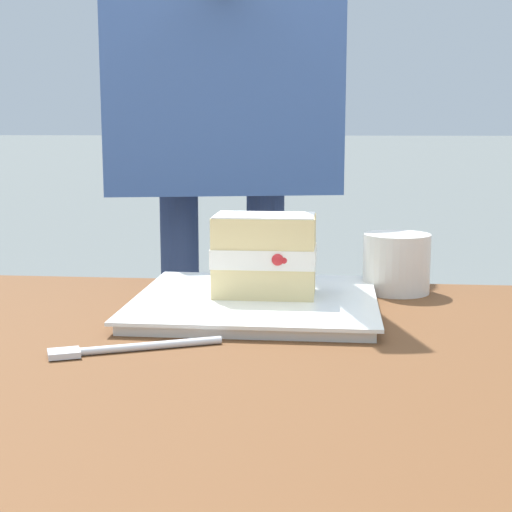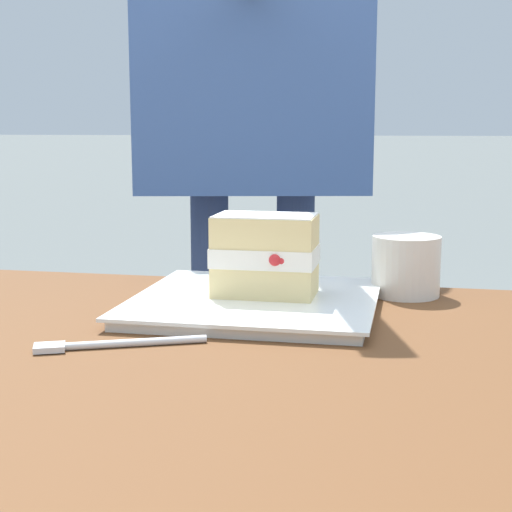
% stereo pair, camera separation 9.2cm
% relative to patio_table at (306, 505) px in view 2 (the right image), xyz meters
% --- Properties ---
extents(patio_table, '(1.20, 0.91, 0.71)m').
position_rel_patio_table_xyz_m(patio_table, '(0.00, 0.00, 0.00)').
color(patio_table, brown).
rests_on(patio_table, ground).
extents(dessert_plate, '(0.29, 0.29, 0.02)m').
position_rel_patio_table_xyz_m(dessert_plate, '(0.10, -0.28, 0.11)').
color(dessert_plate, white).
rests_on(dessert_plate, patio_table).
extents(cake_slice, '(0.12, 0.09, 0.10)m').
position_rel_patio_table_xyz_m(cake_slice, '(0.09, -0.29, 0.17)').
color(cake_slice, '#EAD18C').
rests_on(cake_slice, dessert_plate).
extents(dessert_fork, '(0.16, 0.08, 0.01)m').
position_rel_patio_table_xyz_m(dessert_fork, '(0.21, -0.09, 0.10)').
color(dessert_fork, silver).
rests_on(dessert_fork, patio_table).
extents(coffee_cup, '(0.09, 0.09, 0.08)m').
position_rel_patio_table_xyz_m(coffee_cup, '(-0.07, -0.40, 0.14)').
color(coffee_cup, silver).
rests_on(coffee_cup, patio_table).
extents(diner_person, '(0.46, 0.59, 1.58)m').
position_rel_patio_table_xyz_m(diner_person, '(0.22, -0.84, 0.45)').
color(diner_person, navy).
rests_on(diner_person, ground).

